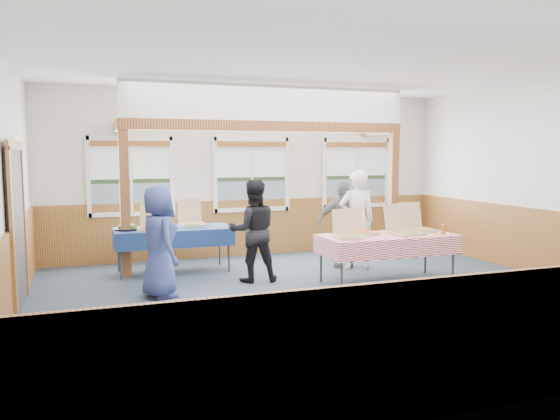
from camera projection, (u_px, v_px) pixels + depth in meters
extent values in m
plane|color=#293743|center=(323.00, 298.00, 7.66)|extent=(8.00, 8.00, 0.00)
plane|color=white|center=(325.00, 65.00, 7.33)|extent=(8.00, 8.00, 0.00)
plane|color=silver|center=(251.00, 174.00, 10.77)|extent=(8.00, 0.00, 8.00)
plane|color=silver|center=(511.00, 208.00, 4.22)|extent=(8.00, 0.00, 8.00)
plane|color=silver|center=(1.00, 191.00, 6.15)|extent=(0.00, 8.00, 8.00)
plane|color=silver|center=(549.00, 179.00, 8.84)|extent=(0.00, 8.00, 8.00)
cube|color=brown|center=(252.00, 227.00, 10.86)|extent=(7.98, 0.05, 1.10)
cube|color=brown|center=(503.00, 338.00, 4.35)|extent=(7.98, 0.05, 1.10)
cube|color=brown|center=(8.00, 282.00, 6.27)|extent=(0.05, 6.98, 1.10)
cube|color=brown|center=(545.00, 243.00, 8.94)|extent=(0.05, 6.98, 1.10)
cube|color=#363636|center=(16.00, 228.00, 7.07)|extent=(0.06, 1.30, 2.10)
cube|color=white|center=(132.00, 214.00, 10.02)|extent=(1.52, 0.05, 0.08)
cube|color=white|center=(130.00, 138.00, 9.87)|extent=(1.52, 0.05, 0.08)
cube|color=white|center=(88.00, 177.00, 9.70)|extent=(0.08, 0.05, 1.46)
cube|color=white|center=(172.00, 176.00, 10.19)|extent=(0.08, 0.05, 1.46)
cube|color=white|center=(131.00, 176.00, 9.94)|extent=(0.05, 0.05, 1.30)
cube|color=slate|center=(132.00, 197.00, 10.02)|extent=(1.40, 0.02, 0.52)
cube|color=#243E1F|center=(131.00, 181.00, 9.99)|extent=(1.40, 0.02, 0.08)
cube|color=silver|center=(131.00, 160.00, 9.95)|extent=(1.40, 0.02, 0.70)
cube|color=brown|center=(130.00, 144.00, 9.86)|extent=(1.40, 0.07, 0.10)
cube|color=white|center=(252.00, 209.00, 10.79)|extent=(1.52, 0.05, 0.08)
cube|color=white|center=(252.00, 139.00, 10.64)|extent=(1.52, 0.05, 0.08)
cube|color=white|center=(215.00, 175.00, 10.47)|extent=(0.08, 0.05, 1.46)
cube|color=white|center=(287.00, 174.00, 10.96)|extent=(0.08, 0.05, 1.46)
cube|color=white|center=(252.00, 175.00, 10.72)|extent=(0.05, 0.05, 1.30)
cube|color=slate|center=(251.00, 194.00, 10.79)|extent=(1.40, 0.02, 0.52)
cube|color=#243E1F|center=(251.00, 179.00, 10.76)|extent=(1.40, 0.02, 0.08)
cube|color=silver|center=(251.00, 159.00, 10.72)|extent=(1.40, 0.02, 0.70)
cube|color=brown|center=(252.00, 144.00, 10.64)|extent=(1.40, 0.07, 0.10)
cube|color=white|center=(356.00, 206.00, 11.56)|extent=(1.52, 0.05, 0.08)
cube|color=white|center=(357.00, 140.00, 11.42)|extent=(1.52, 0.05, 0.08)
cube|color=white|center=(324.00, 174.00, 11.24)|extent=(0.08, 0.05, 1.46)
cube|color=white|center=(387.00, 173.00, 11.74)|extent=(0.08, 0.05, 1.46)
cube|color=white|center=(356.00, 173.00, 11.49)|extent=(0.05, 0.05, 1.30)
cube|color=slate|center=(355.00, 191.00, 11.57)|extent=(1.40, 0.02, 0.52)
cube|color=#243E1F|center=(355.00, 177.00, 11.54)|extent=(1.40, 0.02, 0.08)
cube|color=silver|center=(356.00, 159.00, 11.49)|extent=(1.40, 0.02, 0.70)
cube|color=brown|center=(357.00, 145.00, 11.41)|extent=(1.40, 0.07, 0.10)
cube|color=#542512|center=(125.00, 204.00, 8.85)|extent=(0.15, 0.15, 2.40)
cube|color=#542512|center=(393.00, 196.00, 10.53)|extent=(0.15, 0.15, 2.40)
cube|color=#542512|center=(270.00, 126.00, 9.56)|extent=(5.15, 0.18, 0.18)
cylinder|color=#363636|center=(121.00, 258.00, 8.68)|extent=(0.04, 0.04, 0.73)
cylinder|color=#363636|center=(119.00, 251.00, 9.31)|extent=(0.04, 0.04, 0.73)
cylinder|color=#363636|center=(229.00, 251.00, 9.28)|extent=(0.04, 0.04, 0.73)
cylinder|color=#363636|center=(220.00, 245.00, 9.90)|extent=(0.04, 0.04, 0.73)
cube|color=#363636|center=(173.00, 229.00, 9.25)|extent=(2.00, 1.12, 0.03)
cube|color=navy|center=(173.00, 228.00, 9.25)|extent=(2.07, 1.19, 0.01)
cube|color=navy|center=(177.00, 240.00, 8.87)|extent=(1.91, 0.37, 0.28)
cube|color=navy|center=(170.00, 233.00, 9.66)|extent=(1.91, 0.37, 0.28)
cylinder|color=#363636|center=(342.00, 269.00, 7.85)|extent=(0.04, 0.04, 0.73)
cylinder|color=#363636|center=(321.00, 259.00, 8.54)|extent=(0.04, 0.04, 0.73)
cylinder|color=#363636|center=(453.00, 260.00, 8.50)|extent=(0.04, 0.04, 0.73)
cylinder|color=#363636|center=(426.00, 252.00, 9.19)|extent=(0.04, 0.04, 0.73)
cube|color=#363636|center=(387.00, 236.00, 8.48)|extent=(2.21, 1.50, 0.03)
cube|color=red|center=(387.00, 235.00, 8.48)|extent=(2.29, 1.57, 0.01)
cube|color=red|center=(403.00, 249.00, 8.07)|extent=(1.98, 0.72, 0.28)
cube|color=red|center=(373.00, 240.00, 8.92)|extent=(1.98, 0.72, 0.28)
cube|color=tan|center=(150.00, 229.00, 8.97)|extent=(0.45, 0.45, 0.04)
cylinder|color=orange|center=(150.00, 227.00, 8.97)|extent=(0.40, 0.40, 0.01)
cube|color=tan|center=(151.00, 215.00, 9.17)|extent=(0.39, 0.18, 0.37)
cube|color=tan|center=(192.00, 225.00, 9.48)|extent=(0.42, 0.42, 0.05)
cylinder|color=tan|center=(192.00, 223.00, 9.47)|extent=(0.36, 0.36, 0.01)
cube|color=tan|center=(189.00, 210.00, 9.69)|extent=(0.41, 0.10, 0.41)
cube|color=tan|center=(348.00, 237.00, 8.09)|extent=(0.45, 0.45, 0.04)
cylinder|color=#CA8A3F|center=(348.00, 235.00, 8.09)|extent=(0.40, 0.40, 0.01)
cube|color=tan|center=(345.00, 221.00, 8.30)|extent=(0.39, 0.17, 0.37)
cube|color=tan|center=(363.00, 233.00, 8.50)|extent=(0.45, 0.45, 0.04)
cylinder|color=orange|center=(363.00, 231.00, 8.50)|extent=(0.39, 0.39, 0.01)
cube|color=tan|center=(353.00, 219.00, 8.66)|extent=(0.38, 0.18, 0.36)
cube|color=tan|center=(406.00, 233.00, 8.45)|extent=(0.48, 0.48, 0.05)
cylinder|color=#CA8A3F|center=(406.00, 231.00, 8.44)|extent=(0.42, 0.42, 0.01)
cube|color=tan|center=(395.00, 217.00, 8.65)|extent=(0.43, 0.16, 0.42)
cube|color=tan|center=(419.00, 230.00, 8.79)|extent=(0.45, 0.45, 0.05)
cylinder|color=tan|center=(420.00, 228.00, 8.78)|extent=(0.39, 0.39, 0.01)
cube|color=tan|center=(410.00, 215.00, 8.99)|extent=(0.42, 0.13, 0.41)
cylinder|color=black|center=(127.00, 229.00, 9.00)|extent=(0.41, 0.41, 0.03)
cylinder|color=white|center=(127.00, 228.00, 8.99)|extent=(0.09, 0.09, 0.04)
sphere|color=#296426|center=(134.00, 227.00, 9.03)|extent=(0.09, 0.09, 0.09)
sphere|color=beige|center=(131.00, 226.00, 9.10)|extent=(0.09, 0.09, 0.09)
sphere|color=#296426|center=(125.00, 226.00, 9.09)|extent=(0.09, 0.09, 0.09)
sphere|color=beige|center=(121.00, 227.00, 9.00)|extent=(0.09, 0.09, 0.09)
sphere|color=#296426|center=(121.00, 228.00, 8.91)|extent=(0.09, 0.09, 0.09)
sphere|color=beige|center=(126.00, 228.00, 8.88)|extent=(0.09, 0.09, 0.09)
sphere|color=#296426|center=(132.00, 228.00, 8.93)|extent=(0.09, 0.09, 0.09)
cylinder|color=#A1551A|center=(443.00, 229.00, 8.52)|extent=(0.07, 0.07, 0.15)
imported|color=white|center=(357.00, 220.00, 9.50)|extent=(0.70, 0.53, 1.73)
imported|color=black|center=(253.00, 231.00, 8.57)|extent=(0.85, 0.70, 1.61)
imported|color=navy|center=(159.00, 241.00, 7.63)|extent=(0.67, 0.87, 1.58)
imported|color=slate|center=(342.00, 224.00, 9.70)|extent=(0.97, 0.60, 1.54)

